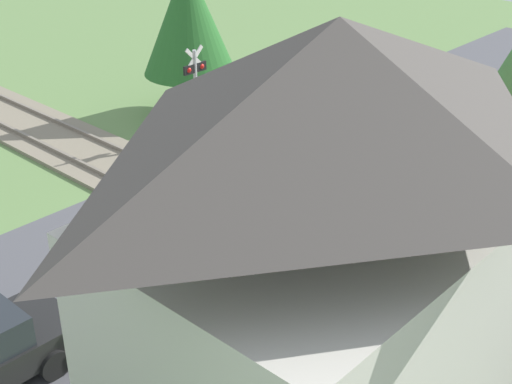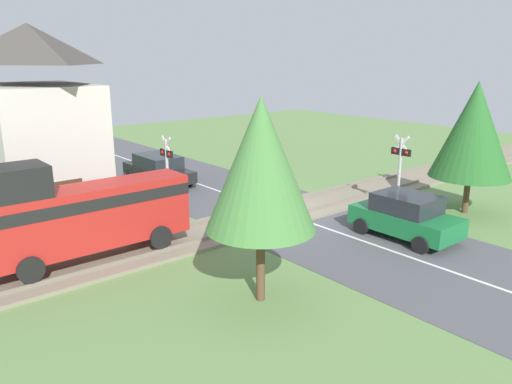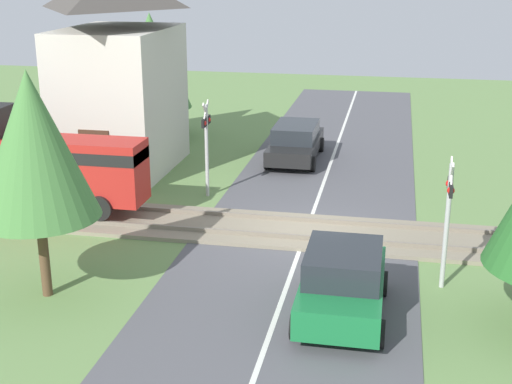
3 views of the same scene
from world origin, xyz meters
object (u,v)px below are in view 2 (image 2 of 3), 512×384
at_px(crossing_signal_west_approach, 400,164).
at_px(crossing_signal_east_approach, 167,166).
at_px(station_building, 38,129).
at_px(car_near_crossing, 406,216).
at_px(car_far_side, 158,169).
at_px(pedestrian_by_station, 75,232).

relative_size(crossing_signal_west_approach, crossing_signal_east_approach, 1.00).
bearing_deg(station_building, crossing_signal_west_approach, -126.10).
xyz_separation_m(car_near_crossing, crossing_signal_east_approach, (7.69, 5.17, 1.25)).
distance_m(car_far_side, pedestrian_by_station, 9.38).
distance_m(crossing_signal_west_approach, pedestrian_by_station, 12.66).
height_order(car_near_crossing, crossing_signal_east_approach, crossing_signal_east_approach).
height_order(car_far_side, station_building, station_building).
height_order(car_far_side, crossing_signal_east_approach, crossing_signal_east_approach).
relative_size(car_far_side, station_building, 0.61).
bearing_deg(car_near_crossing, pedestrian_by_station, 57.25).
height_order(car_near_crossing, station_building, station_building).
bearing_deg(car_near_crossing, car_far_side, 12.75).
relative_size(car_near_crossing, station_building, 0.51).
distance_m(car_far_side, crossing_signal_west_approach, 12.03).
distance_m(car_far_side, station_building, 7.33).
height_order(station_building, pedestrian_by_station, station_building).
bearing_deg(station_building, car_far_side, -69.05).
relative_size(car_far_side, pedestrian_by_station, 2.93).
xyz_separation_m(car_near_crossing, car_far_side, (12.72, 2.88, -0.06)).
relative_size(station_building, pedestrian_by_station, 4.77).
xyz_separation_m(car_far_side, station_building, (-2.41, 6.30, 2.87)).
height_order(crossing_signal_west_approach, station_building, station_building).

